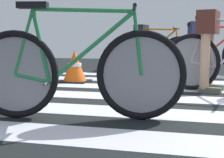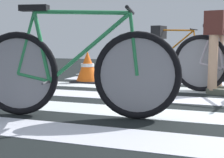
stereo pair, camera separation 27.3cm
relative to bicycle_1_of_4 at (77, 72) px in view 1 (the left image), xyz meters
name	(u,v)px [view 1 (the left image)]	position (x,y,z in m)	size (l,w,h in m)	color
ground	(219,99)	(1.20, 1.27, -0.40)	(18.00, 14.00, 0.02)	black
crosswalk_markings	(215,95)	(1.17, 1.46, -0.38)	(5.38, 4.26, 0.00)	silver
bicycle_1_of_4	(77,72)	(0.00, 0.00, 0.00)	(1.72, 0.55, 0.93)	black
cyclist_2_of_4	(208,40)	(1.08, 1.73, 0.25)	(0.38, 0.45, 0.99)	tan
bicycle_3_of_4	(213,54)	(1.26, 3.62, 0.00)	(1.71, 0.56, 0.93)	black
cyclist_3_of_4	(196,41)	(0.95, 3.56, 0.24)	(0.38, 0.45, 0.96)	brown
bicycle_4_of_4	(155,52)	(0.11, 4.59, 0.00)	(1.72, 0.55, 0.93)	black
cyclist_4_of_4	(141,41)	(-0.20, 4.64, 0.24)	(0.37, 0.44, 0.97)	brown
traffic_cone	(75,67)	(-0.83, 2.17, -0.16)	(0.42, 0.42, 0.48)	black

